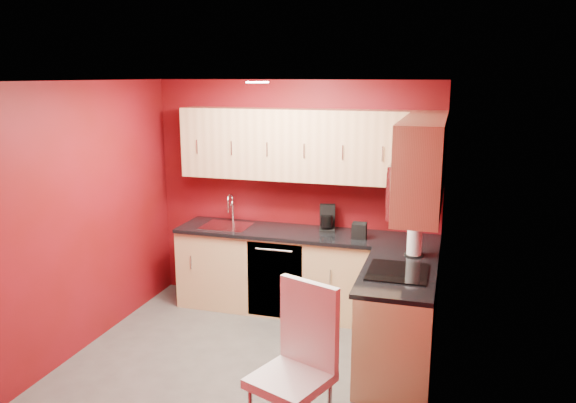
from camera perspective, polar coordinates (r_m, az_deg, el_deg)
The scene contains 21 objects.
floor at distance 5.34m, azimuth -3.92°, elevation -15.79°, with size 3.20×3.20×0.00m, color #54524F.
ceiling at distance 4.69m, azimuth -4.39°, elevation 12.13°, with size 3.20×3.20×0.00m, color white.
wall_back at distance 6.25m, azimuth 0.70°, elevation 0.77°, with size 3.20×3.20×0.00m, color maroon.
wall_front at distance 3.58m, azimuth -12.73°, elevation -8.84°, with size 3.20×3.20×0.00m, color maroon.
wall_left at distance 5.62m, azimuth -19.60°, elevation -1.35°, with size 3.00×3.00×0.00m, color maroon.
wall_right at distance 4.57m, azimuth 15.02°, elevation -4.18°, with size 3.00×3.00×0.00m, color maroon.
base_cabinets_back at distance 6.15m, azimuth 1.71°, elevation -7.36°, with size 2.80×0.60×0.87m, color tan.
base_cabinets_right at distance 5.11m, azimuth 11.15°, elevation -11.94°, with size 0.60×1.30×0.87m, color tan.
countertop_back at distance 5.99m, azimuth 1.70°, elevation -3.32°, with size 2.80×0.63×0.04m, color black.
countertop_right at distance 4.92m, azimuth 11.18°, elevation -7.18°, with size 0.63×1.27×0.04m, color black.
upper_cabinets_back at distance 5.94m, azimuth 2.11°, elevation 5.75°, with size 2.80×0.35×0.75m, color tan.
upper_cabinets_right at distance 4.88m, azimuth 13.56°, elevation 4.62°, with size 0.35×1.55×0.75m.
microwave at distance 4.68m, azimuth 12.87°, elevation 1.49°, with size 0.42×0.76×0.42m.
cooktop at distance 4.88m, azimuth 11.10°, elevation -7.03°, with size 0.50×0.55×0.01m, color black.
sink at distance 6.28m, azimuth -6.22°, elevation -2.13°, with size 0.52×0.42×0.35m.
dishwasher_front at distance 5.95m, azimuth -1.36°, elevation -8.04°, with size 0.60×0.02×0.82m, color black.
downlight at distance 4.97m, azimuth -3.13°, elevation 12.01°, with size 0.20×0.20×0.01m, color white.
coffee_maker at distance 6.02m, azimuth 4.02°, elevation -1.71°, with size 0.17×0.22×0.28m, color black, non-canonical shape.
napkin_holder at distance 5.80m, azimuth 7.25°, elevation -2.95°, with size 0.15×0.15×0.16m, color black, non-canonical shape.
paper_towel at distance 5.31m, azimuth 12.73°, elevation -3.75°, with size 0.18×0.18×0.32m, color silver, non-canonical shape.
dining_chair at distance 3.98m, azimuth 0.25°, elevation -16.85°, with size 0.47×0.49×1.16m, color silver, non-canonical shape.
Camera 1 is at (1.67, -4.39, 2.54)m, focal length 35.00 mm.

